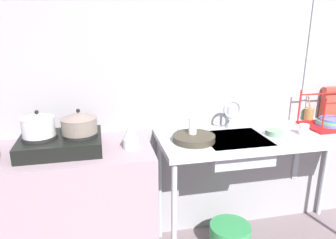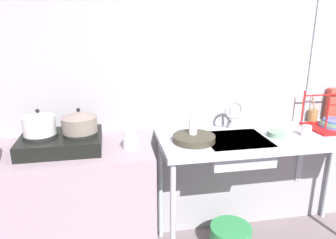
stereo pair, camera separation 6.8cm
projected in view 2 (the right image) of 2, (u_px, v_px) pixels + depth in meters
The scene contains 17 objects.
wall_back at pixel (264, 80), 2.49m from camera, with size 5.25×0.10×2.51m, color #959398.
wall_metal_strip at pixel (313, 63), 2.46m from camera, with size 0.05×0.01×2.01m, color #A9AFBA.
counter_concrete at pixel (60, 213), 2.14m from camera, with size 1.23×0.56×0.92m, color gray.
counter_sink at pixel (268, 145), 2.28m from camera, with size 1.56×0.56×0.92m.
stove at pixel (61, 142), 2.00m from camera, with size 0.50×0.38×0.11m.
pot_on_left_burner at pixel (39, 123), 1.94m from camera, with size 0.20×0.20×0.16m.
pot_on_right_burner at pixel (79, 122), 1.98m from camera, with size 0.22×0.22×0.15m.
percolator at pixel (130, 136), 2.01m from camera, with size 0.10×0.10×0.16m.
sink_basin at pixel (235, 149), 2.20m from camera, with size 0.43×0.38×0.15m, color #A9AFBA.
faucet at pixel (233, 111), 2.31m from camera, with size 0.14×0.08×0.23m.
frying_pan at pixel (194, 138), 2.13m from camera, with size 0.29×0.29×0.04m, color #383327.
dish_rack at pixel (334, 124), 2.40m from camera, with size 0.39×0.30×0.27m.
cup_by_rack at pixel (306, 131), 2.23m from camera, with size 0.07×0.07×0.08m, color white.
small_bowl_on_drainboard at pixel (276, 134), 2.23m from camera, with size 0.13×0.13×0.04m, color slate.
bottle_by_sink at pixel (193, 128), 2.15m from camera, with size 0.06×0.06×0.21m.
utensil_jar at pixel (313, 116), 2.54m from camera, with size 0.07×0.07×0.21m.
bucket_on_floor at pixel (230, 239), 2.42m from camera, with size 0.31×0.31×0.22m, color #349551.
Camera 2 is at (-1.19, -0.58, 1.69)m, focal length 34.07 mm.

